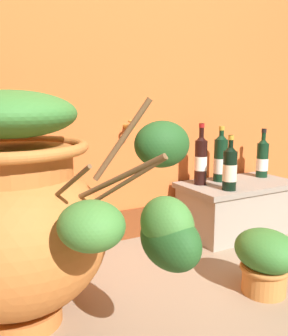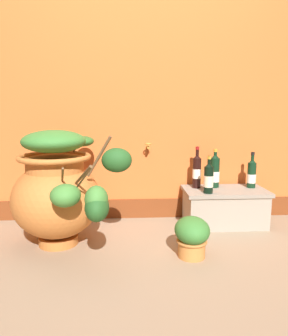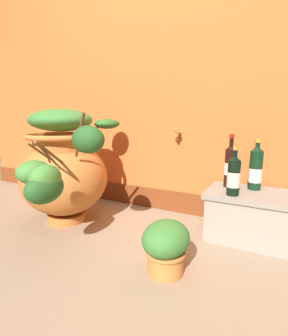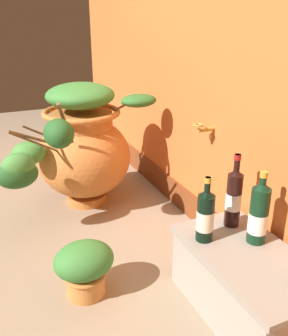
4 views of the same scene
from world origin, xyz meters
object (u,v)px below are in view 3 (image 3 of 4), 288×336
Objects in this scene: wine_bottle_middle at (230,165)px; wine_bottle_left at (256,168)px; terracotta_urn at (64,168)px; potted_shrub at (166,245)px; wine_bottle_right at (234,175)px.

wine_bottle_left is at bearing 4.83° from wine_bottle_middle.
terracotta_urn is at bearing -160.37° from wine_bottle_left.
wine_bottle_middle is at bearing 75.58° from potted_shrub.
wine_bottle_left is at bearing 64.22° from potted_shrub.
wine_bottle_middle is 0.19m from wine_bottle_right.
terracotta_urn is 3.70× the size of potted_shrub.
wine_bottle_left is 1.10× the size of wine_bottle_right.
terracotta_urn is 0.95m from potted_shrub.
wine_bottle_right is 0.60m from potted_shrub.
potted_shrub is at bearing -115.02° from wine_bottle_right.
potted_shrub is at bearing -104.42° from wine_bottle_middle.
wine_bottle_right is at bearing 12.06° from terracotta_urn.
wine_bottle_middle is 1.26× the size of potted_shrub.
wine_bottle_middle reaches higher than wine_bottle_left.
terracotta_urn is at bearing 164.70° from potted_shrub.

